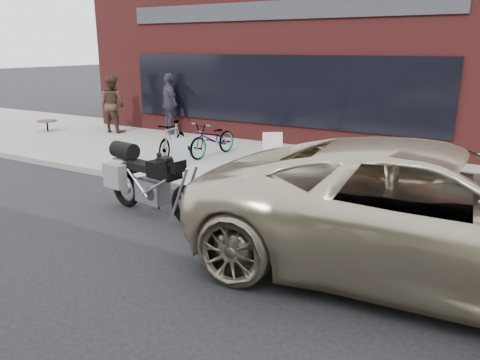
{
  "coord_description": "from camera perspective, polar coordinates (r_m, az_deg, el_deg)",
  "views": [
    {
      "loc": [
        4.17,
        -3.44,
        2.9
      ],
      "look_at": [
        0.53,
        2.8,
        0.85
      ],
      "focal_mm": 35.0,
      "sensor_mm": 36.0,
      "label": 1
    }
  ],
  "objects": [
    {
      "name": "ground",
      "position": [
        6.14,
        -18.22,
        -13.24
      ],
      "size": [
        120.0,
        120.0,
        0.0
      ],
      "primitive_type": "plane",
      "color": "black",
      "rests_on": "ground"
    },
    {
      "name": "near_sidewalk",
      "position": [
        11.59,
        8.25,
        1.58
      ],
      "size": [
        44.0,
        6.0,
        0.15
      ],
      "primitive_type": "cube",
      "color": "gray",
      "rests_on": "ground"
    },
    {
      "name": "storefront",
      "position": [
        18.49,
        11.09,
        13.56
      ],
      "size": [
        14.0,
        10.07,
        4.5
      ],
      "color": "#5A1E1D",
      "rests_on": "ground"
    },
    {
      "name": "motorcycle",
      "position": [
        8.43,
        -11.25,
        0.02
      ],
      "size": [
        2.35,
        0.8,
        1.49
      ],
      "rotation": [
        0.0,
        0.0,
        -0.16
      ],
      "color": "black",
      "rests_on": "ground"
    },
    {
      "name": "minivan",
      "position": [
        6.41,
        22.69,
        -3.91
      ],
      "size": [
        6.46,
        3.36,
        1.74
      ],
      "primitive_type": "imported",
      "rotation": [
        0.0,
        0.0,
        1.65
      ],
      "color": "#C0B095",
      "rests_on": "ground"
    },
    {
      "name": "bicycle_front",
      "position": [
        12.26,
        -3.31,
        5.04
      ],
      "size": [
        0.79,
        1.79,
        0.91
      ],
      "primitive_type": "imported",
      "rotation": [
        0.0,
        0.0,
        -0.11
      ],
      "color": "gray",
      "rests_on": "near_sidewalk"
    },
    {
      "name": "bicycle_rear",
      "position": [
        12.08,
        -8.22,
        4.82
      ],
      "size": [
        0.79,
        1.63,
        0.94
      ],
      "primitive_type": "imported",
      "rotation": [
        0.0,
        0.0,
        0.23
      ],
      "color": "gray",
      "rests_on": "near_sidewalk"
    },
    {
      "name": "sandwich_sign",
      "position": [
        11.49,
        3.95,
        3.93
      ],
      "size": [
        0.64,
        0.63,
        0.77
      ],
      "rotation": [
        0.0,
        0.0,
        0.59
      ],
      "color": "beige",
      "rests_on": "near_sidewalk"
    },
    {
      "name": "cafe_table",
      "position": [
        17.26,
        -22.49,
        6.64
      ],
      "size": [
        0.65,
        0.65,
        0.37
      ],
      "color": "black",
      "rests_on": "near_sidewalk"
    },
    {
      "name": "cafe_patron_left",
      "position": [
        16.29,
        -15.29,
        8.92
      ],
      "size": [
        0.95,
        0.76,
        1.87
      ],
      "primitive_type": "imported",
      "rotation": [
        0.0,
        0.0,
        3.2
      ],
      "color": "#422D23",
      "rests_on": "near_sidewalk"
    },
    {
      "name": "cafe_patron_right",
      "position": [
        15.54,
        -8.54,
        9.17
      ],
      "size": [
        1.23,
        1.03,
        1.97
      ],
      "primitive_type": "imported",
      "rotation": [
        0.0,
        0.0,
        2.57
      ],
      "color": "#363341",
      "rests_on": "near_sidewalk"
    }
  ]
}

